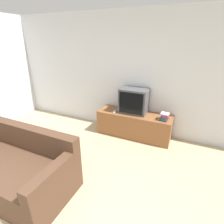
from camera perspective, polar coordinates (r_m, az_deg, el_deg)
wall_back at (r=3.96m, az=5.66°, el=11.94°), size 9.00×0.06×2.60m
tv_stand at (r=3.94m, az=7.14°, el=-4.04°), size 1.61×0.50×0.54m
television at (r=3.80m, az=7.09°, el=3.67°), size 0.59×0.39×0.53m
couch at (r=3.17m, az=-31.14°, el=-14.64°), size 2.15×0.91×0.83m
book_stack at (r=3.62m, az=16.82°, el=-1.42°), size 0.18×0.20×0.15m
remote_on_stand at (r=3.84m, az=0.85°, el=0.04°), size 0.08×0.16×0.02m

